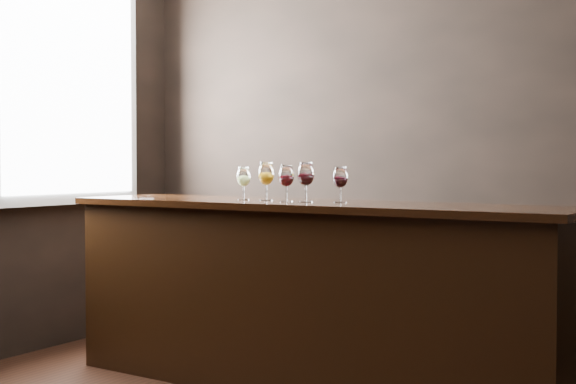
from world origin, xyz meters
The scene contains 9 objects.
room_shell centered at (-0.23, 0.11, 1.81)m, with size 5.02×4.52×2.81m.
bar_counter centered at (-0.52, 1.05, 0.49)m, with size 2.81×0.61×0.98m, color black.
bar_top centered at (-0.52, 1.05, 1.00)m, with size 2.90×0.67×0.04m, color black.
back_bar_shelf centered at (-0.13, 2.03, 0.46)m, with size 2.53×0.40×0.91m, color black.
glass_white centered at (-0.95, 1.07, 1.15)m, with size 0.08×0.08×0.19m.
glass_amber centered at (-0.79, 1.07, 1.16)m, with size 0.09×0.09×0.21m.
glass_red_a centered at (-0.63, 1.01, 1.15)m, with size 0.08×0.08×0.20m.
glass_red_b centered at (-0.51, 1.01, 1.16)m, with size 0.09×0.09×0.21m.
glass_red_c centered at (-0.34, 1.07, 1.15)m, with size 0.08×0.08×0.19m.
Camera 1 is at (1.60, -2.67, 1.22)m, focal length 50.00 mm.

